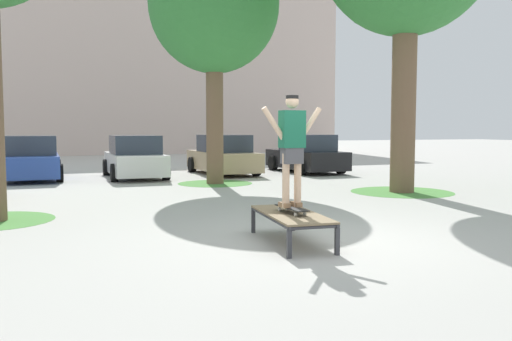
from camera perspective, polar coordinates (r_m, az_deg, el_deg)
name	(u,v)px	position (r m, az deg, el deg)	size (l,w,h in m)	color
ground_plane	(320,241)	(8.46, 6.81, -7.45)	(120.00, 120.00, 0.00)	#B7B5AD
building_facade	(133,63)	(38.58, -12.92, 11.07)	(29.40, 4.00, 12.45)	beige
skate_box	(291,216)	(8.21, 3.77, -4.86)	(0.94, 1.96, 0.46)	#38383D
skateboard	(292,208)	(8.17, 3.81, -4.02)	(0.23, 0.81, 0.09)	black
skater	(292,143)	(8.08, 3.85, 2.97)	(1.00, 0.29, 1.69)	beige
grass_patch_near_right	(402,192)	(15.25, 15.25, -2.21)	(2.78, 2.78, 0.01)	#519342
tree_mid_back	(214,6)	(17.37, -4.49, 17.07)	(4.05, 4.05, 7.71)	brown
grass_patch_mid_back	(215,183)	(17.04, -4.38, -1.37)	(2.37, 2.37, 0.01)	#519342
car_blue	(32,159)	(19.74, -22.77, 1.10)	(1.96, 4.22, 1.50)	#28479E
car_white	(135,158)	(19.38, -12.79, 1.28)	(1.93, 4.20, 1.50)	silver
car_tan	(223,156)	(20.47, -3.53, 1.55)	(2.00, 4.24, 1.50)	tan
car_black	(306,155)	(21.46, 5.35, 1.67)	(1.97, 4.23, 1.50)	black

